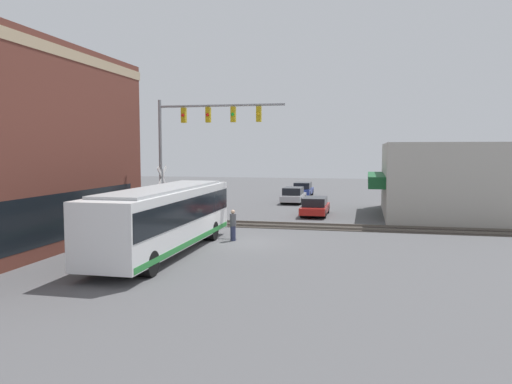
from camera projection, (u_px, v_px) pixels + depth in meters
name	position (u px, v px, depth m)	size (l,w,h in m)	color
ground_plane	(242.00, 242.00, 25.90)	(120.00, 120.00, 0.00)	#565659
shop_building	(442.00, 180.00, 35.97)	(12.40, 9.42, 5.27)	#B2ADA3
city_bus	(165.00, 217.00, 22.96)	(11.87, 2.59, 3.09)	white
traffic_signal_gantry	(198.00, 132.00, 29.97)	(0.42, 7.83, 7.82)	gray
crossing_signal	(162.00, 190.00, 30.88)	(1.41, 1.18, 3.81)	gray
rail_track_near	(265.00, 225.00, 31.73)	(2.60, 60.00, 0.15)	#332D28
parked_car_red	(315.00, 207.00, 36.46)	(4.75, 1.82, 1.35)	#B21E19
parked_car_silver	(293.00, 196.00, 45.09)	(4.57, 1.82, 1.43)	#B7B7BC
parked_car_blue	(303.00, 190.00, 51.86)	(4.35, 1.82, 1.44)	navy
pedestrian_near_bus	(233.00, 225.00, 26.27)	(0.34, 0.34, 1.65)	#2D3351
pedestrian_at_crossing	(190.00, 213.00, 30.29)	(0.34, 0.34, 1.86)	#2D3351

